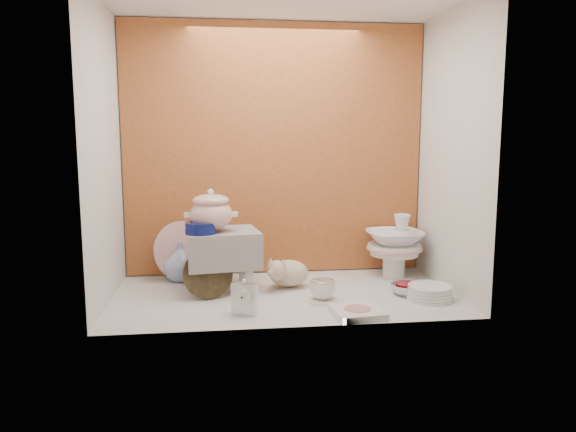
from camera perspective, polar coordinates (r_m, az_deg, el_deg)
name	(u,v)px	position (r m, az deg, el deg)	size (l,w,h in m)	color
ground	(285,295)	(2.96, -0.34, -8.14)	(1.80, 1.80, 0.00)	silver
niche_shell	(281,118)	(3.01, -0.77, 10.09)	(1.86, 1.03, 1.53)	#B35B2C
step_stool	(222,260)	(3.03, -6.84, -4.55)	(0.39, 0.33, 0.33)	silver
soup_tureen	(211,210)	(2.96, -7.98, 0.60)	(0.27, 0.27, 0.23)	white
cobalt_bowl	(201,228)	(2.92, -9.02, -1.22)	(0.16, 0.16, 0.06)	#0A1252
floral_platter	(183,251)	(3.28, -10.80, -3.54)	(0.35, 0.12, 0.34)	silver
blue_white_vase	(181,262)	(3.27, -11.04, -4.67)	(0.21, 0.21, 0.22)	white
lacquer_tray	(208,274)	(2.90, -8.28, -5.97)	(0.26, 0.09, 0.26)	black
mantel_clock	(244,297)	(2.62, -4.55, -8.39)	(0.12, 0.04, 0.17)	silver
plush_pig	(289,273)	(3.07, 0.08, -5.90)	(0.28, 0.19, 0.17)	#CAAF8E
teacup_saucer	(323,300)	(2.85, 3.59, -8.67)	(0.17, 0.17, 0.01)	white
gold_rim_teacup	(323,289)	(2.83, 3.61, -7.57)	(0.13, 0.13, 0.10)	white
lattice_dish	(357,312)	(2.65, 7.20, -9.84)	(0.22, 0.22, 0.03)	white
dinner_plate_stack	(430,292)	(2.96, 14.45, -7.65)	(0.24, 0.24, 0.07)	white
crystal_bowl	(408,289)	(3.02, 12.29, -7.43)	(0.18, 0.18, 0.06)	silver
clear_glass_vase	(394,260)	(3.35, 10.92, -4.50)	(0.10, 0.10, 0.21)	silver
porcelain_tower	(394,245)	(3.34, 10.94, -3.01)	(0.33, 0.33, 0.38)	white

